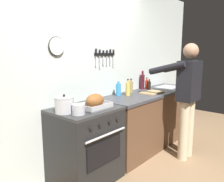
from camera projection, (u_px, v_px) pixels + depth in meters
wall_back at (78, 71)px, 2.94m from camera, size 6.00×0.13×2.60m
counter_block at (149, 118)px, 3.76m from camera, size 2.03×0.65×0.90m
stove at (85, 145)px, 2.70m from camera, size 0.76×0.67×0.90m
person_cook at (187, 94)px, 3.22m from camera, size 0.51×0.63×1.66m
roasting_pan at (95, 102)px, 2.59m from camera, size 0.35×0.26×0.17m
stock_pot at (64, 105)px, 2.41m from camera, size 0.21×0.21×0.20m
saucepan at (78, 109)px, 2.35m from camera, size 0.14×0.14×0.11m
cutting_board at (152, 92)px, 3.55m from camera, size 0.36×0.24×0.02m
bottle_soy_sauce at (149, 85)px, 3.86m from camera, size 0.06×0.06×0.18m
bottle_cooking_oil at (128, 89)px, 3.34m from camera, size 0.06×0.06×0.25m
bottle_dish_soap at (118, 89)px, 3.32m from camera, size 0.08×0.08×0.23m
bottle_wine_red at (142, 81)px, 3.91m from camera, size 0.07×0.07×0.32m
bottle_vinegar at (131, 87)px, 3.59m from camera, size 0.06×0.06×0.22m
bottle_hot_sauce at (147, 84)px, 3.92m from camera, size 0.05×0.05×0.20m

